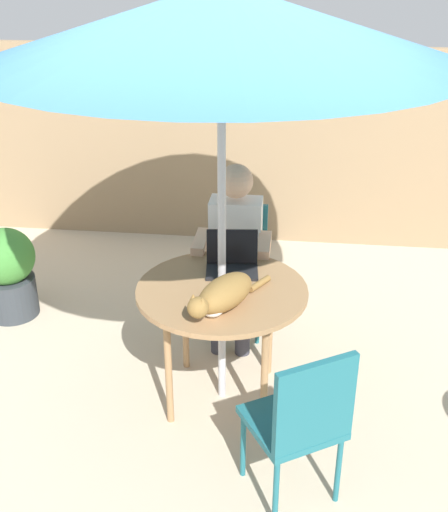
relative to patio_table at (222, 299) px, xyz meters
name	(u,v)px	position (x,y,z in m)	size (l,w,h in m)	color
ground_plane	(222,395)	(0.00, 0.00, -0.67)	(14.00, 14.00, 0.00)	#BCAD93
fence_back	(254,148)	(0.00, 2.32, 0.19)	(5.89, 0.08, 1.72)	#937756
patio_table	(222,299)	(0.00, 0.00, 0.00)	(0.96, 0.96, 0.74)	#9E754C
patio_umbrella	(221,22)	(0.00, 0.00, 1.46)	(2.32, 2.32, 2.31)	#B7B7BC
chair_occupied	(237,258)	(0.00, 0.84, -0.16)	(0.40, 0.40, 0.87)	#1E606B
chair_empty	(302,418)	(0.46, -0.76, -0.16)	(0.55, 0.55, 0.87)	#1E606B
person_seated	(235,246)	(0.00, 0.68, 0.01)	(0.48, 0.48, 1.21)	white
laptop	(232,259)	(0.03, 0.25, 0.13)	(0.32, 0.28, 0.21)	black
cat	(223,295)	(0.03, -0.22, 0.15)	(0.41, 0.57, 0.17)	olive
potted_plant_by_chair	(8,271)	(-1.64, 0.76, -0.32)	(0.41, 0.41, 0.67)	#33383D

